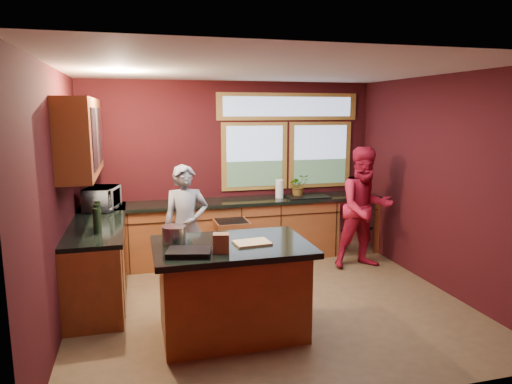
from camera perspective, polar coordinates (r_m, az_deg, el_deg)
name	(u,v)px	position (r m, az deg, el deg)	size (l,w,h in m)	color
floor	(269,303)	(5.58, 1.60, -13.69)	(4.50, 4.50, 0.00)	brown
room_shell	(212,151)	(5.31, -5.51, 5.16)	(4.52, 4.02, 2.71)	black
back_counter	(250,229)	(7.03, -0.75, -4.63)	(4.50, 0.64, 0.93)	brown
left_counter	(99,257)	(6.04, -19.02, -7.67)	(0.64, 2.30, 0.93)	brown
island	(232,288)	(4.74, -3.04, -11.89)	(1.55, 1.05, 0.95)	brown
person_grey	(186,226)	(5.95, -8.74, -4.23)	(0.58, 0.38, 1.58)	slate
person_red	(365,208)	(6.73, 13.46, -1.96)	(0.85, 0.66, 1.76)	#A6132A
microwave	(102,198)	(6.51, -18.70, -0.77)	(0.56, 0.38, 0.31)	#999999
potted_plant	(298,185)	(7.18, 5.33, 0.85)	(0.31, 0.27, 0.35)	#999999
paper_towel	(279,189)	(7.03, 2.95, 0.41)	(0.12, 0.12, 0.28)	silver
cutting_board	(252,243)	(4.58, -0.50, -6.35)	(0.35, 0.25, 0.02)	tan
stock_pot	(174,235)	(4.63, -10.19, -5.30)	(0.24, 0.24, 0.18)	#A8A8AD
paper_bag	(221,243)	(4.30, -4.38, -6.38)	(0.15, 0.12, 0.18)	brown
black_tray	(189,252)	(4.27, -8.36, -7.46)	(0.40, 0.28, 0.05)	black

